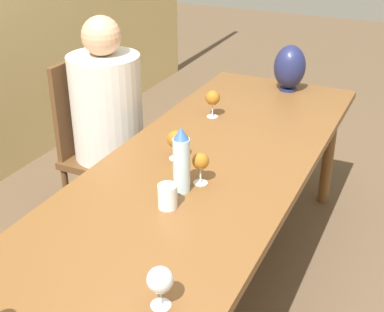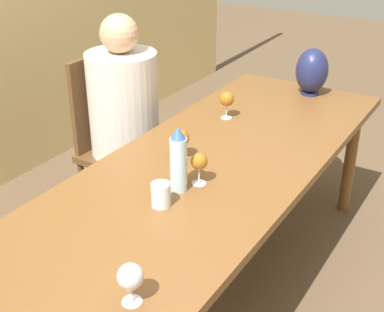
% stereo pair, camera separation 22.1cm
% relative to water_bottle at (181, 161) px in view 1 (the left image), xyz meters
% --- Properties ---
extents(dining_table, '(3.10, 0.88, 0.74)m').
position_rel_water_bottle_xyz_m(dining_table, '(-0.05, 0.01, -0.20)').
color(dining_table, brown).
rests_on(dining_table, ground_plane).
extents(water_bottle, '(0.07, 0.07, 0.28)m').
position_rel_water_bottle_xyz_m(water_bottle, '(0.00, 0.00, 0.00)').
color(water_bottle, '#ADCCD6').
rests_on(water_bottle, dining_table).
extents(water_tumbler, '(0.08, 0.08, 0.10)m').
position_rel_water_bottle_xyz_m(water_tumbler, '(-0.14, -0.01, -0.09)').
color(water_tumbler, silver).
rests_on(water_tumbler, dining_table).
extents(vase, '(0.19, 0.19, 0.27)m').
position_rel_water_bottle_xyz_m(vase, '(1.34, -0.05, 0.01)').
color(vase, '#1E234C').
rests_on(vase, dining_table).
extents(wine_glass_0, '(0.08, 0.08, 0.15)m').
position_rel_water_bottle_xyz_m(wine_glass_0, '(0.76, 0.20, -0.03)').
color(wine_glass_0, silver).
rests_on(wine_glass_0, dining_table).
extents(wine_glass_1, '(0.07, 0.07, 0.14)m').
position_rel_water_bottle_xyz_m(wine_glass_1, '(0.09, -0.04, -0.04)').
color(wine_glass_1, silver).
rests_on(wine_glass_1, dining_table).
extents(wine_glass_2, '(0.08, 0.08, 0.14)m').
position_rel_water_bottle_xyz_m(wine_glass_2, '(0.24, 0.15, -0.04)').
color(wine_glass_2, silver).
rests_on(wine_glass_2, dining_table).
extents(wine_glass_4, '(0.08, 0.08, 0.14)m').
position_rel_water_bottle_xyz_m(wine_glass_4, '(-0.62, -0.24, -0.04)').
color(wine_glass_4, silver).
rests_on(wine_glass_4, dining_table).
extents(chair_far, '(0.44, 0.44, 1.01)m').
position_rel_water_bottle_xyz_m(chair_far, '(0.59, 0.83, -0.34)').
color(chair_far, brown).
rests_on(chair_far, ground_plane).
extents(person_far, '(0.39, 0.39, 1.26)m').
position_rel_water_bottle_xyz_m(person_far, '(0.59, 0.74, -0.21)').
color(person_far, '#2D2D38').
rests_on(person_far, ground_plane).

